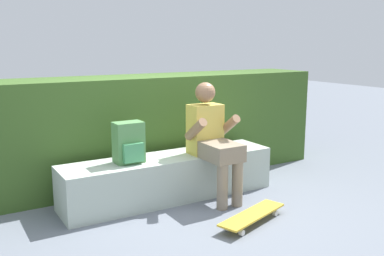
{
  "coord_description": "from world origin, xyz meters",
  "views": [
    {
      "loc": [
        -2.0,
        -3.42,
        1.6
      ],
      "look_at": [
        0.33,
        0.5,
        0.7
      ],
      "focal_mm": 40.43,
      "sensor_mm": 36.0,
      "label": 1
    }
  ],
  "objects_px": {
    "person_skater": "(213,137)",
    "skateboard_near_person": "(252,215)",
    "bench_main": "(170,177)",
    "backpack_on_bench": "(129,143)"
  },
  "relations": [
    {
      "from": "person_skater",
      "to": "backpack_on_bench",
      "type": "distance_m",
      "value": 0.86
    },
    {
      "from": "person_skater",
      "to": "backpack_on_bench",
      "type": "xyz_separation_m",
      "value": [
        -0.83,
        0.21,
        -0.0
      ]
    },
    {
      "from": "bench_main",
      "to": "person_skater",
      "type": "distance_m",
      "value": 0.61
    },
    {
      "from": "bench_main",
      "to": "backpack_on_bench",
      "type": "relative_size",
      "value": 5.66
    },
    {
      "from": "person_skater",
      "to": "bench_main",
      "type": "bearing_deg",
      "value": 149.93
    },
    {
      "from": "skateboard_near_person",
      "to": "backpack_on_bench",
      "type": "xyz_separation_m",
      "value": [
        -0.78,
        0.95,
        0.57
      ]
    },
    {
      "from": "bench_main",
      "to": "backpack_on_bench",
      "type": "height_order",
      "value": "backpack_on_bench"
    },
    {
      "from": "bench_main",
      "to": "backpack_on_bench",
      "type": "bearing_deg",
      "value": -178.79
    },
    {
      "from": "person_skater",
      "to": "skateboard_near_person",
      "type": "xyz_separation_m",
      "value": [
        -0.05,
        -0.73,
        -0.57
      ]
    },
    {
      "from": "person_skater",
      "to": "skateboard_near_person",
      "type": "height_order",
      "value": "person_skater"
    }
  ]
}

